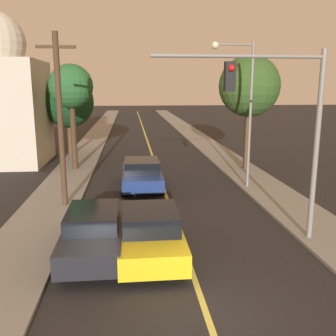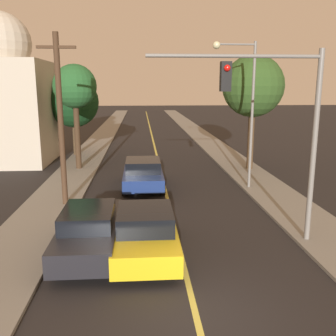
{
  "view_description": "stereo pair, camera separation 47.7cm",
  "coord_description": "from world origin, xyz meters",
  "px_view_note": "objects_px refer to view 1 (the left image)",
  "views": [
    {
      "loc": [
        -1.69,
        -7.66,
        5.22
      ],
      "look_at": [
        0.0,
        8.89,
        1.6
      ],
      "focal_mm": 40.0,
      "sensor_mm": 36.0,
      "label": 1
    },
    {
      "loc": [
        -1.22,
        -7.7,
        5.22
      ],
      "look_at": [
        0.0,
        8.89,
        1.6
      ],
      "focal_mm": 40.0,
      "sensor_mm": 36.0,
      "label": 2
    }
  ],
  "objects_px": {
    "utility_pole_left": "(60,118)",
    "tree_left_near": "(71,88)",
    "car_near_lane_front": "(150,231)",
    "car_outer_lane_front": "(94,230)",
    "car_near_lane_second": "(142,173)",
    "tree_right_near": "(249,87)",
    "traffic_signal_mast": "(281,113)",
    "streetlamp_right": "(241,96)",
    "tree_left_far": "(68,102)"
  },
  "relations": [
    {
      "from": "utility_pole_left",
      "to": "tree_right_near",
      "type": "xyz_separation_m",
      "value": [
        10.27,
        6.59,
        1.31
      ]
    },
    {
      "from": "streetlamp_right",
      "to": "tree_left_far",
      "type": "height_order",
      "value": "streetlamp_right"
    },
    {
      "from": "car_outer_lane_front",
      "to": "utility_pole_left",
      "type": "xyz_separation_m",
      "value": [
        -1.72,
        4.9,
        3.13
      ]
    },
    {
      "from": "car_outer_lane_front",
      "to": "tree_right_near",
      "type": "relative_size",
      "value": 0.69
    },
    {
      "from": "car_outer_lane_front",
      "to": "traffic_signal_mast",
      "type": "xyz_separation_m",
      "value": [
        6.0,
        0.31,
        3.62
      ]
    },
    {
      "from": "traffic_signal_mast",
      "to": "streetlamp_right",
      "type": "height_order",
      "value": "streetlamp_right"
    },
    {
      "from": "traffic_signal_mast",
      "to": "utility_pole_left",
      "type": "distance_m",
      "value": 9.0
    },
    {
      "from": "car_near_lane_front",
      "to": "car_near_lane_second",
      "type": "xyz_separation_m",
      "value": [
        0.0,
        8.0,
        0.03
      ]
    },
    {
      "from": "car_near_lane_second",
      "to": "tree_right_near",
      "type": "xyz_separation_m",
      "value": [
        6.78,
        3.73,
        4.43
      ]
    },
    {
      "from": "car_outer_lane_front",
      "to": "streetlamp_right",
      "type": "bearing_deg",
      "value": 46.61
    },
    {
      "from": "utility_pole_left",
      "to": "tree_left_far",
      "type": "xyz_separation_m",
      "value": [
        -1.6,
        12.57,
        0.17
      ]
    },
    {
      "from": "tree_left_far",
      "to": "tree_right_near",
      "type": "bearing_deg",
      "value": -26.74
    },
    {
      "from": "utility_pole_left",
      "to": "tree_left_near",
      "type": "height_order",
      "value": "utility_pole_left"
    },
    {
      "from": "car_near_lane_front",
      "to": "car_outer_lane_front",
      "type": "relative_size",
      "value": 0.95
    },
    {
      "from": "traffic_signal_mast",
      "to": "car_near_lane_second",
      "type": "bearing_deg",
      "value": 119.59
    },
    {
      "from": "tree_left_near",
      "to": "tree_left_far",
      "type": "distance_m",
      "value": 5.27
    },
    {
      "from": "traffic_signal_mast",
      "to": "tree_right_near",
      "type": "relative_size",
      "value": 0.89
    },
    {
      "from": "car_near_lane_second",
      "to": "tree_left_far",
      "type": "xyz_separation_m",
      "value": [
        -5.09,
        9.71,
        3.3
      ]
    },
    {
      "from": "car_outer_lane_front",
      "to": "traffic_signal_mast",
      "type": "distance_m",
      "value": 7.02
    },
    {
      "from": "car_outer_lane_front",
      "to": "tree_left_near",
      "type": "xyz_separation_m",
      "value": [
        -2.31,
        12.42,
        4.38
      ]
    },
    {
      "from": "car_outer_lane_front",
      "to": "tree_right_near",
      "type": "bearing_deg",
      "value": 53.36
    },
    {
      "from": "traffic_signal_mast",
      "to": "tree_left_near",
      "type": "distance_m",
      "value": 14.71
    },
    {
      "from": "car_outer_lane_front",
      "to": "tree_left_far",
      "type": "distance_m",
      "value": 18.09
    },
    {
      "from": "car_near_lane_front",
      "to": "tree_left_far",
      "type": "xyz_separation_m",
      "value": [
        -5.09,
        17.71,
        3.32
      ]
    },
    {
      "from": "tree_left_near",
      "to": "tree_left_far",
      "type": "bearing_deg",
      "value": 101.37
    },
    {
      "from": "tree_left_near",
      "to": "tree_right_near",
      "type": "distance_m",
      "value": 10.9
    },
    {
      "from": "car_near_lane_front",
      "to": "car_outer_lane_front",
      "type": "height_order",
      "value": "car_near_lane_front"
    },
    {
      "from": "car_outer_lane_front",
      "to": "tree_left_far",
      "type": "xyz_separation_m",
      "value": [
        -3.33,
        17.48,
        3.3
      ]
    },
    {
      "from": "tree_left_far",
      "to": "tree_right_near",
      "type": "relative_size",
      "value": 0.84
    },
    {
      "from": "car_near_lane_second",
      "to": "utility_pole_left",
      "type": "distance_m",
      "value": 5.49
    },
    {
      "from": "streetlamp_right",
      "to": "tree_right_near",
      "type": "xyz_separation_m",
      "value": [
        1.8,
        4.36,
        0.44
      ]
    },
    {
      "from": "car_near_lane_front",
      "to": "streetlamp_right",
      "type": "bearing_deg",
      "value": 55.95
    },
    {
      "from": "car_outer_lane_front",
      "to": "utility_pole_left",
      "type": "relative_size",
      "value": 0.66
    },
    {
      "from": "traffic_signal_mast",
      "to": "tree_left_near",
      "type": "bearing_deg",
      "value": 124.46
    },
    {
      "from": "traffic_signal_mast",
      "to": "car_outer_lane_front",
      "type": "bearing_deg",
      "value": -177.09
    },
    {
      "from": "car_near_lane_second",
      "to": "utility_pole_left",
      "type": "xyz_separation_m",
      "value": [
        -3.49,
        -2.86,
        3.12
      ]
    },
    {
      "from": "car_near_lane_second",
      "to": "car_outer_lane_front",
      "type": "relative_size",
      "value": 1.0
    },
    {
      "from": "utility_pole_left",
      "to": "tree_left_near",
      "type": "relative_size",
      "value": 1.13
    },
    {
      "from": "streetlamp_right",
      "to": "traffic_signal_mast",
      "type": "bearing_deg",
      "value": -96.2
    },
    {
      "from": "car_near_lane_front",
      "to": "car_near_lane_second",
      "type": "bearing_deg",
      "value": 90.0
    },
    {
      "from": "streetlamp_right",
      "to": "utility_pole_left",
      "type": "relative_size",
      "value": 0.99
    },
    {
      "from": "utility_pole_left",
      "to": "tree_left_near",
      "type": "xyz_separation_m",
      "value": [
        -0.59,
        7.51,
        1.25
      ]
    },
    {
      "from": "traffic_signal_mast",
      "to": "car_near_lane_front",
      "type": "bearing_deg",
      "value": -172.73
    },
    {
      "from": "car_near_lane_front",
      "to": "tree_right_near",
      "type": "height_order",
      "value": "tree_right_near"
    },
    {
      "from": "tree_left_far",
      "to": "tree_right_near",
      "type": "distance_m",
      "value": 13.34
    },
    {
      "from": "car_near_lane_front",
      "to": "streetlamp_right",
      "type": "xyz_separation_m",
      "value": [
        4.98,
        7.37,
        4.02
      ]
    },
    {
      "from": "car_outer_lane_front",
      "to": "car_near_lane_front",
      "type": "bearing_deg",
      "value": -7.61
    },
    {
      "from": "car_outer_lane_front",
      "to": "tree_left_far",
      "type": "height_order",
      "value": "tree_left_far"
    },
    {
      "from": "car_near_lane_front",
      "to": "tree_right_near",
      "type": "bearing_deg",
      "value": 59.96
    },
    {
      "from": "car_outer_lane_front",
      "to": "tree_right_near",
      "type": "distance_m",
      "value": 14.99
    }
  ]
}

